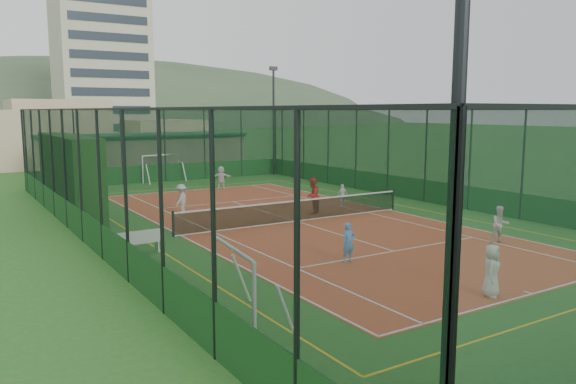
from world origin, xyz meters
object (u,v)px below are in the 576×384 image
coach (312,196)px  child_far_back (221,178)px  floodlight_ne (274,121)px  white_bench (138,242)px  apartment_tower (101,52)px  clubhouse (143,154)px  futsal_goal_near (232,287)px  child_near_right (500,225)px  child_far_right (342,195)px  futsal_goal_far (161,168)px  child_near_mid (349,243)px  child_near_left (492,271)px  floodlight_sw (455,186)px  child_far_left (181,199)px

coach → child_far_back: bearing=-121.2°
floodlight_ne → white_bench: size_ratio=5.25×
floodlight_ne → apartment_tower: apartment_tower is taller
clubhouse → futsal_goal_near: size_ratio=5.26×
child_near_right → child_far_right: bearing=115.5°
clubhouse → coach: size_ratio=8.73×
child_far_back → child_near_right: bearing=114.3°
futsal_goal_far → child_near_mid: 23.72m
child_near_mid → child_far_back: 18.33m
floodlight_ne → child_near_left: bearing=-109.2°
apartment_tower → child_near_right: bearing=-94.9°
clubhouse → child_far_back: (1.57, -10.77, -0.83)m
white_bench → child_near_right: 13.28m
child_near_mid → child_far_back: (3.84, 17.92, 0.08)m
floodlight_sw → futsal_goal_near: (0.66, 7.00, -3.19)m
futsal_goal_near → child_near_left: (6.80, -1.81, -0.21)m
clubhouse → white_bench: 25.22m
apartment_tower → child_near_mid: 90.96m
white_bench → child_far_right: 12.70m
clubhouse → apartment_tower: (12.00, 60.00, 13.43)m
white_bench → futsal_goal_near: (-0.14, -7.64, 0.49)m
white_bench → child_far_right: size_ratio=1.35×
clubhouse → child_far_left: bearing=-102.0°
clubhouse → child_near_right: (4.25, -29.54, -0.86)m
floodlight_ne → white_bench: bearing=-131.5°
floodlight_ne → child_far_right: size_ratio=7.11×
child_near_right → child_near_left: bearing=-118.9°
clubhouse → child_near_mid: clubhouse is taller
futsal_goal_near → child_far_back: bearing=-17.6°
floodlight_sw → coach: size_ratio=4.74×
child_far_back → white_bench: bearing=70.7°
white_bench → child_near_left: 11.57m
clubhouse → child_near_left: size_ratio=10.71×
floodlight_ne → coach: bearing=-114.1°
futsal_goal_far → child_near_mid: size_ratio=2.20×
futsal_goal_near → child_near_left: bearing=-98.0°
child_near_left → coach: bearing=47.7°
child_near_left → child_far_back: size_ratio=0.96×
child_far_right → floodlight_ne: bearing=-115.1°
apartment_tower → coach: 82.67m
futsal_goal_far → floodlight_sw: bearing=-113.9°
apartment_tower → coach: apartment_tower is taller
floodlight_ne → child_near_left: floodlight_ne is taller
apartment_tower → white_bench: 87.48m
futsal_goal_far → child_far_right: 15.51m
clubhouse → child_far_back: bearing=-81.7°
white_bench → child_far_left: size_ratio=1.07×
floodlight_sw → child_far_right: 22.97m
apartment_tower → futsal_goal_near: apartment_tower is taller
floodlight_sw → child_near_left: size_ratio=5.81×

